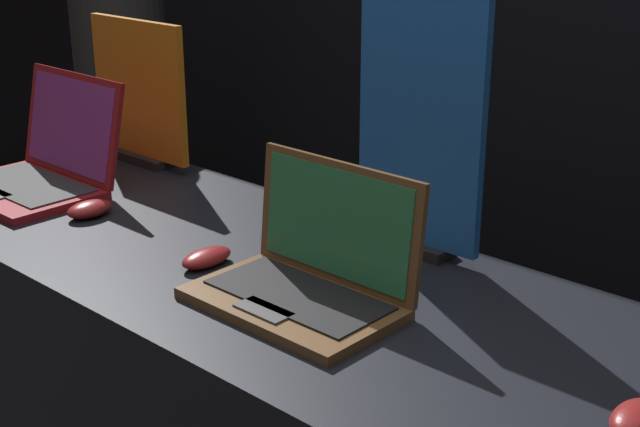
{
  "coord_description": "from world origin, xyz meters",
  "views": [
    {
      "loc": [
        1.04,
        -0.79,
        1.59
      ],
      "look_at": [
        -0.0,
        0.35,
        1.03
      ],
      "focal_mm": 50.0,
      "sensor_mm": 36.0,
      "label": 1
    }
  ],
  "objects_px": {
    "laptop_front": "(41,164)",
    "promo_stand_front": "(139,96)",
    "promo_stand_middle": "(420,131)",
    "laptop_middle": "(310,271)",
    "mouse_back": "(637,419)",
    "mouse_front": "(90,209)",
    "person_bystander": "(126,127)",
    "mouse_middle": "(207,258)"
  },
  "relations": [
    {
      "from": "laptop_front",
      "to": "promo_stand_front",
      "type": "relative_size",
      "value": 1.0
    },
    {
      "from": "laptop_front",
      "to": "promo_stand_middle",
      "type": "height_order",
      "value": "promo_stand_middle"
    },
    {
      "from": "promo_stand_front",
      "to": "promo_stand_middle",
      "type": "height_order",
      "value": "promo_stand_middle"
    },
    {
      "from": "laptop_middle",
      "to": "mouse_back",
      "type": "distance_m",
      "value": 0.63
    },
    {
      "from": "mouse_front",
      "to": "promo_stand_front",
      "type": "bearing_deg",
      "value": 126.89
    },
    {
      "from": "laptop_front",
      "to": "person_bystander",
      "type": "bearing_deg",
      "value": 129.56
    },
    {
      "from": "promo_stand_front",
      "to": "laptop_middle",
      "type": "xyz_separation_m",
      "value": [
        0.94,
        -0.33,
        -0.13
      ]
    },
    {
      "from": "laptop_front",
      "to": "promo_stand_front",
      "type": "bearing_deg",
      "value": 90.0
    },
    {
      "from": "promo_stand_front",
      "to": "mouse_middle",
      "type": "xyz_separation_m",
      "value": [
        0.68,
        -0.35,
        -0.17
      ]
    },
    {
      "from": "promo_stand_front",
      "to": "promo_stand_middle",
      "type": "distance_m",
      "value": 0.95
    },
    {
      "from": "laptop_middle",
      "to": "mouse_front",
      "type": "bearing_deg",
      "value": -178.19
    },
    {
      "from": "promo_stand_front",
      "to": "person_bystander",
      "type": "distance_m",
      "value": 0.63
    },
    {
      "from": "promo_stand_front",
      "to": "mouse_front",
      "type": "bearing_deg",
      "value": -53.11
    },
    {
      "from": "mouse_front",
      "to": "promo_stand_front",
      "type": "relative_size",
      "value": 0.28
    },
    {
      "from": "mouse_back",
      "to": "person_bystander",
      "type": "xyz_separation_m",
      "value": [
        -2.07,
        0.62,
        -0.06
      ]
    },
    {
      "from": "promo_stand_front",
      "to": "mouse_back",
      "type": "relative_size",
      "value": 3.58
    },
    {
      "from": "laptop_front",
      "to": "promo_stand_middle",
      "type": "xyz_separation_m",
      "value": [
        0.94,
        0.31,
        0.2
      ]
    },
    {
      "from": "mouse_front",
      "to": "laptop_front",
      "type": "bearing_deg",
      "value": 171.82
    },
    {
      "from": "laptop_front",
      "to": "person_bystander",
      "type": "distance_m",
      "value": 0.8
    },
    {
      "from": "mouse_front",
      "to": "laptop_middle",
      "type": "bearing_deg",
      "value": 1.81
    },
    {
      "from": "mouse_back",
      "to": "laptop_middle",
      "type": "bearing_deg",
      "value": -179.62
    },
    {
      "from": "laptop_front",
      "to": "mouse_front",
      "type": "relative_size",
      "value": 3.52
    },
    {
      "from": "laptop_middle",
      "to": "promo_stand_middle",
      "type": "distance_m",
      "value": 0.38
    },
    {
      "from": "laptop_middle",
      "to": "mouse_middle",
      "type": "distance_m",
      "value": 0.27
    },
    {
      "from": "promo_stand_front",
      "to": "mouse_middle",
      "type": "height_order",
      "value": "promo_stand_front"
    },
    {
      "from": "promo_stand_front",
      "to": "person_bystander",
      "type": "height_order",
      "value": "person_bystander"
    },
    {
      "from": "mouse_front",
      "to": "mouse_middle",
      "type": "distance_m",
      "value": 0.42
    },
    {
      "from": "laptop_middle",
      "to": "promo_stand_front",
      "type": "bearing_deg",
      "value": 160.8
    },
    {
      "from": "mouse_front",
      "to": "promo_stand_middle",
      "type": "height_order",
      "value": "promo_stand_middle"
    },
    {
      "from": "promo_stand_middle",
      "to": "laptop_front",
      "type": "bearing_deg",
      "value": -162.01
    },
    {
      "from": "mouse_back",
      "to": "person_bystander",
      "type": "bearing_deg",
      "value": 163.3
    },
    {
      "from": "promo_stand_front",
      "to": "promo_stand_middle",
      "type": "bearing_deg",
      "value": -0.36
    },
    {
      "from": "promo_stand_middle",
      "to": "mouse_back",
      "type": "height_order",
      "value": "promo_stand_middle"
    },
    {
      "from": "person_bystander",
      "to": "promo_stand_front",
      "type": "bearing_deg",
      "value": -30.56
    },
    {
      "from": "laptop_middle",
      "to": "person_bystander",
      "type": "relative_size",
      "value": 0.24
    },
    {
      "from": "mouse_front",
      "to": "promo_stand_middle",
      "type": "bearing_deg",
      "value": 26.82
    },
    {
      "from": "promo_stand_middle",
      "to": "person_bystander",
      "type": "distance_m",
      "value": 1.51
    },
    {
      "from": "mouse_middle",
      "to": "promo_stand_middle",
      "type": "bearing_deg",
      "value": 52.77
    },
    {
      "from": "promo_stand_middle",
      "to": "laptop_middle",
      "type": "bearing_deg",
      "value": -90.0
    },
    {
      "from": "promo_stand_front",
      "to": "person_bystander",
      "type": "relative_size",
      "value": 0.24
    },
    {
      "from": "laptop_front",
      "to": "mouse_back",
      "type": "relative_size",
      "value": 3.57
    },
    {
      "from": "laptop_front",
      "to": "laptop_middle",
      "type": "bearing_deg",
      "value": -0.99
    }
  ]
}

